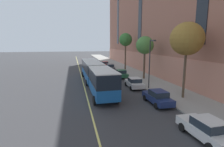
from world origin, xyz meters
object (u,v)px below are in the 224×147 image
Objects in this scene: city_bus at (95,73)px; parked_car_white_6 at (207,129)px; parked_car_navy_2 at (158,97)px; street_tree_far_downtown at (126,40)px; street_lamp at (150,59)px; street_tree_far_uptown at (145,45)px; parked_car_white_1 at (134,83)px; parked_car_darkgray_0 at (110,67)px; street_tree_mid_block at (187,39)px; parked_car_red_4 at (105,64)px; parked_car_green_5 at (121,74)px.

city_bus is 4.61× the size of parked_car_white_6.
parked_car_navy_2 is 0.50× the size of street_tree_far_downtown.
street_lamp reaches higher than city_bus.
street_tree_far_uptown is at bearing 73.42° from parked_car_navy_2.
parked_car_white_1 is 0.64× the size of street_lamp.
street_tree_mid_block reaches higher than parked_car_darkgray_0.
parked_car_red_4 is 26.08m from street_lamp.
parked_car_navy_2 is at bearing -90.05° from parked_car_darkgray_0.
parked_car_darkgray_0 is at bearing -89.29° from parked_car_red_4.
parked_car_white_6 is 0.49× the size of street_tree_far_downtown.
parked_car_darkgray_0 is 9.87m from parked_car_green_5.
street_tree_far_downtown reaches higher than parked_car_navy_2.
street_tree_mid_block is at bearing -90.00° from street_tree_far_downtown.
parked_car_darkgray_0 is 25.16m from street_tree_mid_block.
street_tree_far_downtown is (-0.00, 23.84, 0.36)m from street_tree_mid_block.
parked_car_white_1 and parked_car_navy_2 have the same top height.
parked_car_red_4 is 39.09m from parked_car_white_6.
parked_car_red_4 is at bearing 89.94° from parked_car_white_1.
parked_car_white_6 is at bearing -97.06° from street_tree_far_downtown.
parked_car_navy_2 is at bearing 89.06° from parked_car_white_6.
parked_car_red_4 is at bearing 90.11° from parked_car_navy_2.
parked_car_green_5 is at bearing 149.24° from street_tree_far_uptown.
parked_car_darkgray_0 is 1.03× the size of parked_car_white_1.
street_tree_far_downtown is at bearing 83.65° from street_lamp.
parked_car_darkgray_0 and parked_car_white_1 have the same top height.
street_tree_mid_block reaches higher than street_tree_far_uptown.
street_tree_far_uptown reaches higher than parked_car_white_6.
parked_car_navy_2 is 7.20m from street_lamp.
parked_car_navy_2 is (-0.02, -25.17, -0.00)m from parked_car_darkgray_0.
parked_car_navy_2 is at bearing -98.84° from street_tree_far_downtown.
parked_car_white_1 is (5.55, -2.61, -1.29)m from city_bus.
city_bus is 4.43× the size of parked_car_darkgray_0.
city_bus is 2.64× the size of street_tree_far_uptown.
parked_car_navy_2 is 31.75m from parked_car_red_4.
street_tree_mid_block is 0.99× the size of street_tree_far_downtown.
parked_car_white_6 is (-0.04, -14.59, -0.00)m from parked_car_white_1.
parked_car_green_5 is (0.05, 15.31, 0.00)m from parked_car_navy_2.
city_bus is 13.85m from street_tree_mid_block.
street_tree_mid_block reaches higher than city_bus.
parked_car_white_6 is at bearing -115.30° from street_tree_mid_block.
parked_car_navy_2 is at bearing -89.35° from parked_car_white_1.
parked_car_green_5 is at bearing 43.77° from city_bus.
street_tree_far_uptown is 1.11× the size of street_lamp.
parked_car_darkgray_0 is 25.17m from parked_car_navy_2.
street_lamp reaches higher than parked_car_green_5.
parked_car_green_5 is 0.63× the size of street_lamp.
parked_car_white_1 is 0.96× the size of parked_car_red_4.
street_tree_mid_block is 23.84m from street_tree_far_downtown.
parked_car_red_4 is 1.07× the size of parked_car_green_5.
street_tree_mid_block is (3.94, -30.63, 6.26)m from parked_car_red_4.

